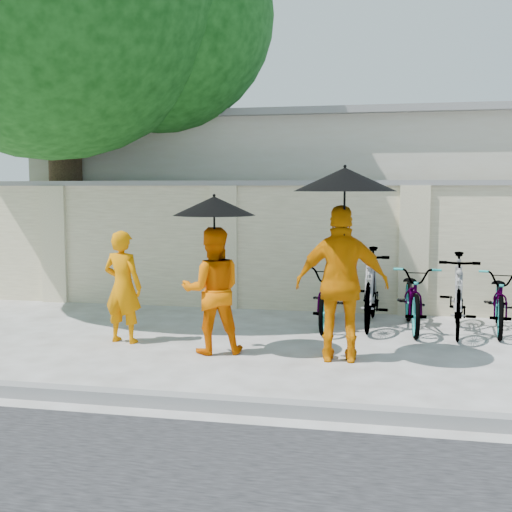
# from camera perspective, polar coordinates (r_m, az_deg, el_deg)

# --- Properties ---
(ground) EXTENTS (80.00, 80.00, 0.00)m
(ground) POSITION_cam_1_polar(r_m,az_deg,el_deg) (7.44, -1.12, -9.19)
(ground) COLOR silver
(kerb) EXTENTS (40.00, 0.16, 0.12)m
(kerb) POSITION_cam_1_polar(r_m,az_deg,el_deg) (5.85, -4.82, -12.87)
(kerb) COLOR gray
(kerb) RESTS_ON ground
(compound_wall) EXTENTS (20.00, 0.30, 2.00)m
(compound_wall) POSITION_cam_1_polar(r_m,az_deg,el_deg) (10.27, 8.23, 0.63)
(compound_wall) COLOR beige
(compound_wall) RESTS_ON ground
(building_behind) EXTENTS (14.00, 6.00, 3.20)m
(building_behind) POSITION_cam_1_polar(r_m,az_deg,el_deg) (14.02, 13.23, 4.41)
(building_behind) COLOR beige
(building_behind) RESTS_ON ground
(monk_left) EXTENTS (0.57, 0.42, 1.43)m
(monk_left) POSITION_cam_1_polar(r_m,az_deg,el_deg) (8.29, -11.76, -2.69)
(monk_left) COLOR orange
(monk_left) RESTS_ON ground
(monk_center) EXTENTS (0.87, 0.77, 1.50)m
(monk_center) POSITION_cam_1_polar(r_m,az_deg,el_deg) (7.62, -3.89, -3.07)
(monk_center) COLOR #EA6500
(monk_center) RESTS_ON ground
(parasol_center) EXTENTS (0.96, 0.96, 1.01)m
(parasol_center) POSITION_cam_1_polar(r_m,az_deg,el_deg) (7.43, -3.74, 4.46)
(parasol_center) COLOR black
(parasol_center) RESTS_ON ground
(monk_right) EXTENTS (1.06, 0.49, 1.77)m
(monk_right) POSITION_cam_1_polar(r_m,az_deg,el_deg) (7.27, 7.65, -2.47)
(monk_right) COLOR orange
(monk_right) RESTS_ON ground
(parasol_right) EXTENTS (1.13, 1.13, 1.18)m
(parasol_right) POSITION_cam_1_polar(r_m,az_deg,el_deg) (7.11, 7.90, 6.75)
(parasol_right) COLOR black
(parasol_right) RESTS_ON ground
(bike_0) EXTENTS (0.64, 1.75, 0.91)m
(bike_0) POSITION_cam_1_polar(r_m,az_deg,el_deg) (9.12, 6.49, -3.46)
(bike_0) COLOR #A0A0A0
(bike_0) RESTS_ON ground
(bike_1) EXTENTS (0.61, 1.88, 1.12)m
(bike_1) POSITION_cam_1_polar(r_m,az_deg,el_deg) (9.23, 10.18, -2.77)
(bike_1) COLOR #A0A0A0
(bike_1) RESTS_ON ground
(bike_2) EXTENTS (0.70, 1.78, 0.92)m
(bike_2) POSITION_cam_1_polar(r_m,az_deg,el_deg) (9.14, 13.81, -3.55)
(bike_2) COLOR #A0A0A0
(bike_2) RESTS_ON ground
(bike_3) EXTENTS (0.68, 1.85, 1.08)m
(bike_3) POSITION_cam_1_polar(r_m,az_deg,el_deg) (9.07, 17.53, -3.21)
(bike_3) COLOR #A0A0A0
(bike_3) RESTS_ON ground
(bike_4) EXTENTS (0.81, 1.77, 0.90)m
(bike_4) POSITION_cam_1_polar(r_m,az_deg,el_deg) (9.37, 20.91, -3.61)
(bike_4) COLOR #A0A0A0
(bike_4) RESTS_ON ground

